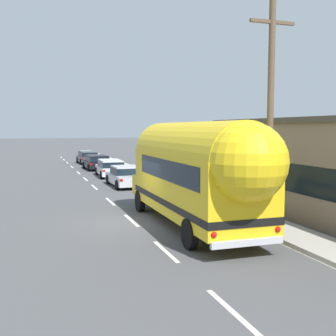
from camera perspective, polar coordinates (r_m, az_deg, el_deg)
The scene contains 9 objects.
ground_plane at distance 17.52m, azimuth -4.67°, elevation -7.40°, with size 300.00×300.00×0.00m, color #4C4C4F.
lane_markings at distance 30.07m, azimuth -5.04°, elevation -2.00°, with size 4.12×80.00×0.01m.
sidewalk_slab at distance 28.32m, azimuth 0.21°, elevation -2.30°, with size 1.83×90.00×0.15m, color #ADA89E.
utility_pole at distance 16.04m, azimuth 13.70°, elevation 7.20°, with size 1.80×0.24×8.50m.
painted_bus at distance 15.88m, azimuth 3.97°, elevation -0.30°, with size 2.62×11.01×4.12m.
car_lead at distance 28.21m, azimuth -5.76°, elevation -1.01°, with size 2.05×4.48×1.37m.
car_second at distance 33.94m, azimuth -7.87°, elevation 0.15°, with size 2.03×4.63×1.37m.
car_third at distance 39.85m, azimuth -9.71°, elevation 0.91°, with size 2.13×4.45×1.37m.
car_fourth at distance 46.86m, azimuth -10.88°, elevation 1.55°, with size 2.01×4.29×1.37m.
Camera 1 is at (-4.00, -16.61, 3.89)m, focal length 44.95 mm.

